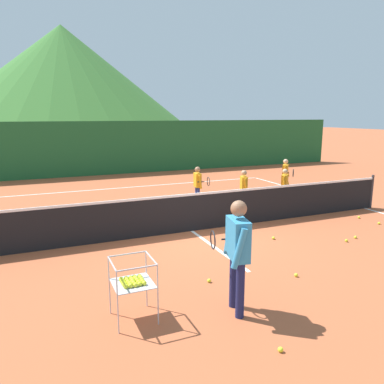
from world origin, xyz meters
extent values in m
plane|color=#B25633|center=(0.00, 0.00, 0.00)|extent=(120.00, 120.00, 0.00)
cube|color=white|center=(0.00, 6.34, 0.00)|extent=(11.86, 0.08, 0.01)
cube|color=white|center=(5.93, 0.00, 0.00)|extent=(0.08, 12.51, 0.01)
cube|color=white|center=(0.00, 0.00, 0.00)|extent=(0.08, 5.50, 0.01)
cylinder|color=#333338|center=(6.15, 0.00, 0.53)|extent=(0.08, 0.08, 1.05)
cube|color=black|center=(0.00, 0.00, 0.46)|extent=(12.23, 0.02, 0.92)
cube|color=white|center=(0.00, 0.00, 0.95)|extent=(12.23, 0.03, 0.06)
cylinder|color=#191E4C|center=(-0.98, -4.06, 0.42)|extent=(0.13, 0.13, 0.85)
cylinder|color=#191E4C|center=(-0.91, -3.75, 0.42)|extent=(0.13, 0.13, 0.85)
cube|color=#338CBF|center=(-0.95, -3.91, 1.14)|extent=(0.34, 0.54, 0.59)
sphere|color=#996B4C|center=(-0.95, -3.91, 1.59)|extent=(0.23, 0.23, 0.23)
cylinder|color=#338CBF|center=(-1.08, -4.17, 1.11)|extent=(0.24, 0.14, 0.58)
cylinder|color=#338CBF|center=(-0.92, -3.61, 1.10)|extent=(0.19, 0.13, 0.58)
torus|color=#262628|center=(-1.18, -3.56, 1.05)|extent=(0.08, 0.29, 0.29)
cylinder|color=black|center=(-0.94, -3.61, 1.05)|extent=(0.22, 0.07, 0.03)
cylinder|color=navy|center=(1.23, 2.48, 0.32)|extent=(0.09, 0.09, 0.63)
cylinder|color=navy|center=(1.19, 2.24, 0.32)|extent=(0.09, 0.09, 0.63)
cube|color=orange|center=(1.21, 2.36, 0.85)|extent=(0.23, 0.40, 0.44)
sphere|color=#996B4C|center=(1.21, 2.36, 1.19)|extent=(0.17, 0.17, 0.17)
cylinder|color=orange|center=(1.30, 2.57, 0.83)|extent=(0.18, 0.09, 0.43)
cylinder|color=orange|center=(1.20, 2.14, 0.82)|extent=(0.14, 0.09, 0.44)
torus|color=#262628|center=(1.47, 2.10, 0.83)|extent=(0.07, 0.29, 0.29)
cylinder|color=black|center=(1.23, 2.14, 0.83)|extent=(0.22, 0.06, 0.03)
cylinder|color=black|center=(2.35, 1.46, 0.31)|extent=(0.09, 0.09, 0.61)
cylinder|color=black|center=(2.27, 1.24, 0.31)|extent=(0.09, 0.09, 0.61)
cube|color=orange|center=(2.31, 1.35, 0.83)|extent=(0.29, 0.40, 0.43)
sphere|color=tan|center=(2.31, 1.35, 1.16)|extent=(0.17, 0.17, 0.17)
cylinder|color=orange|center=(2.43, 1.53, 0.80)|extent=(0.18, 0.12, 0.42)
cylinder|color=orange|center=(2.27, 1.14, 0.80)|extent=(0.14, 0.10, 0.42)
cylinder|color=black|center=(3.85, 1.35, 0.30)|extent=(0.09, 0.09, 0.60)
cylinder|color=black|center=(3.69, 1.20, 0.30)|extent=(0.09, 0.09, 0.60)
cube|color=orange|center=(3.77, 1.27, 0.81)|extent=(0.37, 0.37, 0.42)
sphere|color=#DBAD84|center=(3.77, 1.27, 1.13)|extent=(0.17, 0.17, 0.17)
cylinder|color=orange|center=(3.95, 1.38, 0.78)|extent=(0.16, 0.16, 0.41)
cylinder|color=orange|center=(3.64, 1.11, 0.78)|extent=(0.13, 0.13, 0.41)
cylinder|color=navy|center=(4.95, 2.80, 0.33)|extent=(0.10, 0.10, 0.65)
cylinder|color=navy|center=(4.79, 2.62, 0.33)|extent=(0.10, 0.10, 0.65)
cube|color=orange|center=(4.87, 2.71, 0.88)|extent=(0.39, 0.41, 0.46)
sphere|color=#DBAD84|center=(4.87, 2.71, 1.22)|extent=(0.18, 0.18, 0.18)
cylinder|color=orange|center=(5.06, 2.84, 0.85)|extent=(0.18, 0.17, 0.45)
cylinder|color=orange|center=(4.74, 2.53, 0.85)|extent=(0.15, 0.14, 0.45)
torus|color=#262628|center=(4.94, 2.35, 0.85)|extent=(0.21, 0.23, 0.29)
cylinder|color=black|center=(4.76, 2.51, 0.85)|extent=(0.18, 0.17, 0.03)
cylinder|color=#B7B7BC|center=(-2.69, -3.22, 0.45)|extent=(0.02, 0.02, 0.89)
cylinder|color=#B7B7BC|center=(-2.13, -3.22, 0.45)|extent=(0.02, 0.02, 0.89)
cylinder|color=#B7B7BC|center=(-2.69, -3.78, 0.45)|extent=(0.02, 0.02, 0.89)
cylinder|color=#B7B7BC|center=(-2.13, -3.78, 0.45)|extent=(0.02, 0.02, 0.89)
cube|color=#B7B7BC|center=(-2.41, -3.50, 0.55)|extent=(0.56, 0.56, 0.01)
cube|color=#B7B7BC|center=(-2.41, -3.22, 0.89)|extent=(0.56, 0.02, 0.02)
cube|color=#B7B7BC|center=(-2.41, -3.78, 0.89)|extent=(0.56, 0.02, 0.02)
cube|color=#B7B7BC|center=(-2.69, -3.50, 0.89)|extent=(0.02, 0.56, 0.02)
cube|color=#B7B7BC|center=(-2.13, -3.50, 0.89)|extent=(0.02, 0.56, 0.02)
sphere|color=yellow|center=(-2.53, -3.63, 0.58)|extent=(0.07, 0.07, 0.07)
sphere|color=yellow|center=(-2.54, -3.56, 0.59)|extent=(0.07, 0.07, 0.07)
sphere|color=yellow|center=(-2.54, -3.50, 0.58)|extent=(0.07, 0.07, 0.07)
sphere|color=yellow|center=(-2.54, -3.44, 0.59)|extent=(0.07, 0.07, 0.07)
sphere|color=yellow|center=(-2.54, -3.37, 0.58)|extent=(0.07, 0.07, 0.07)
sphere|color=yellow|center=(-2.47, -3.63, 0.59)|extent=(0.07, 0.07, 0.07)
sphere|color=yellow|center=(-2.47, -3.57, 0.59)|extent=(0.07, 0.07, 0.07)
sphere|color=yellow|center=(-2.47, -3.51, 0.58)|extent=(0.07, 0.07, 0.07)
sphere|color=yellow|center=(-2.48, -3.44, 0.59)|extent=(0.07, 0.07, 0.07)
sphere|color=yellow|center=(-2.47, -3.37, 0.58)|extent=(0.07, 0.07, 0.07)
sphere|color=yellow|center=(-2.40, -3.64, 0.59)|extent=(0.07, 0.07, 0.07)
sphere|color=yellow|center=(-2.41, -3.57, 0.58)|extent=(0.07, 0.07, 0.07)
sphere|color=yellow|center=(-2.41, -3.51, 0.58)|extent=(0.07, 0.07, 0.07)
sphere|color=yellow|center=(-2.41, -3.44, 0.58)|extent=(0.07, 0.07, 0.07)
sphere|color=yellow|center=(-2.40, -3.38, 0.58)|extent=(0.07, 0.07, 0.07)
sphere|color=yellow|center=(-2.34, -3.63, 0.58)|extent=(0.07, 0.07, 0.07)
sphere|color=yellow|center=(-2.34, -3.57, 0.59)|extent=(0.07, 0.07, 0.07)
sphere|color=yellow|center=(-2.34, -3.50, 0.59)|extent=(0.07, 0.07, 0.07)
sphere|color=yellow|center=(-2.35, -3.44, 0.59)|extent=(0.07, 0.07, 0.07)
sphere|color=yellow|center=(-2.35, -3.37, 0.58)|extent=(0.07, 0.07, 0.07)
sphere|color=yellow|center=(-2.27, -3.63, 0.59)|extent=(0.07, 0.07, 0.07)
sphere|color=yellow|center=(-2.28, -3.57, 0.58)|extent=(0.07, 0.07, 0.07)
sphere|color=yellow|center=(-2.28, -3.50, 0.58)|extent=(0.07, 0.07, 0.07)
sphere|color=yellow|center=(-2.28, -3.44, 0.59)|extent=(0.07, 0.07, 0.07)
sphere|color=yellow|center=(-2.27, -3.38, 0.58)|extent=(0.07, 0.07, 0.07)
sphere|color=yellow|center=(1.52, -1.36, 0.03)|extent=(0.07, 0.07, 0.07)
sphere|color=yellow|center=(-0.89, -2.85, 0.03)|extent=(0.07, 0.07, 0.07)
sphere|color=yellow|center=(2.97, -2.18, 0.03)|extent=(0.07, 0.07, 0.07)
sphere|color=yellow|center=(4.85, -1.45, 0.03)|extent=(0.07, 0.07, 0.07)
sphere|color=yellow|center=(4.83, -0.80, 0.03)|extent=(0.07, 0.07, 0.07)
sphere|color=yellow|center=(-0.93, -4.98, 0.03)|extent=(0.07, 0.07, 0.07)
sphere|color=yellow|center=(0.67, -3.27, 0.03)|extent=(0.07, 0.07, 0.07)
sphere|color=yellow|center=(3.35, -2.08, 0.03)|extent=(0.07, 0.07, 0.07)
cube|color=#1E5B2D|center=(0.00, 9.97, 1.30)|extent=(26.09, 0.08, 2.59)
cone|color=#38702D|center=(3.05, 68.27, 9.52)|extent=(47.92, 47.92, 19.03)
camera|label=1|loc=(-3.58, -8.37, 2.90)|focal=35.06mm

